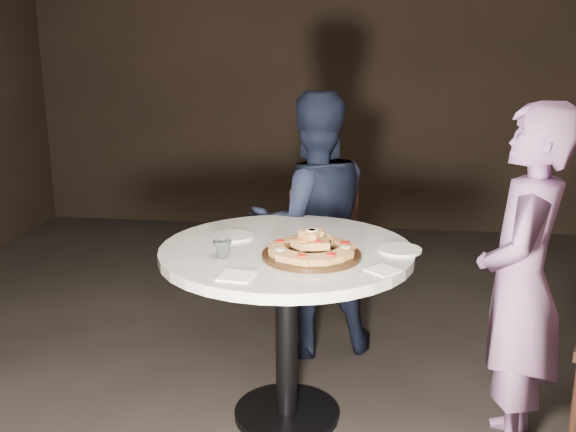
% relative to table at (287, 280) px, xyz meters
% --- Properties ---
extents(floor, '(7.00, 7.00, 0.00)m').
position_rel_table_xyz_m(floor, '(0.12, -0.10, -0.69)').
color(floor, black).
rests_on(floor, ground).
extents(table, '(1.19, 1.19, 0.85)m').
position_rel_table_xyz_m(table, '(0.00, 0.00, 0.00)').
color(table, black).
rests_on(table, ground).
extents(serving_board, '(0.54, 0.54, 0.02)m').
position_rel_table_xyz_m(serving_board, '(0.12, -0.13, 0.17)').
color(serving_board, black).
rests_on(serving_board, table).
extents(focaccia_pile, '(0.38, 0.38, 0.10)m').
position_rel_table_xyz_m(focaccia_pile, '(0.13, -0.12, 0.21)').
color(focaccia_pile, '#A67640').
rests_on(focaccia_pile, serving_board).
extents(plate_left, '(0.23, 0.23, 0.01)m').
position_rel_table_xyz_m(plate_left, '(-0.27, 0.12, 0.16)').
color(plate_left, white).
rests_on(plate_left, table).
extents(plate_right, '(0.22, 0.22, 0.01)m').
position_rel_table_xyz_m(plate_right, '(0.50, 0.01, 0.16)').
color(plate_right, white).
rests_on(plate_right, table).
extents(water_glass, '(0.09, 0.09, 0.07)m').
position_rel_table_xyz_m(water_glass, '(-0.25, -0.18, 0.20)').
color(water_glass, silver).
rests_on(water_glass, table).
extents(napkin_near, '(0.15, 0.15, 0.01)m').
position_rel_table_xyz_m(napkin_near, '(-0.14, -0.41, 0.16)').
color(napkin_near, white).
rests_on(napkin_near, table).
extents(napkin_far, '(0.16, 0.16, 0.01)m').
position_rel_table_xyz_m(napkin_far, '(0.42, -0.27, 0.16)').
color(napkin_far, white).
rests_on(napkin_far, table).
extents(chair_far, '(0.49, 0.51, 0.89)m').
position_rel_table_xyz_m(chair_far, '(0.06, 1.17, -0.18)').
color(chair_far, black).
rests_on(chair_far, ground).
extents(diner_navy, '(0.87, 0.77, 1.49)m').
position_rel_table_xyz_m(diner_navy, '(0.05, 0.76, 0.05)').
color(diner_navy, black).
rests_on(diner_navy, ground).
extents(diner_teal, '(0.52, 0.64, 1.52)m').
position_rel_table_xyz_m(diner_teal, '(1.00, -0.11, 0.07)').
color(diner_teal, '#816096').
rests_on(diner_teal, ground).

